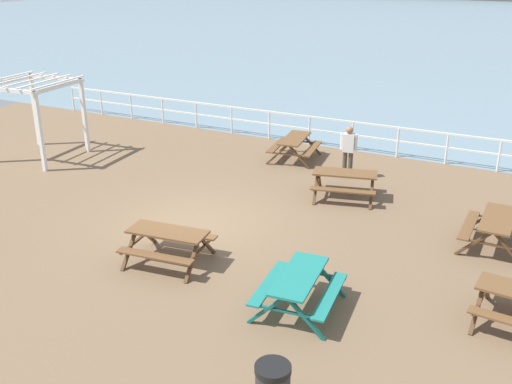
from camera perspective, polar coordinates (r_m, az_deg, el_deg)
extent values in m
cube|color=brown|center=(15.38, -5.75, -3.35)|extent=(30.00, 24.00, 0.20)
cube|color=gray|center=(65.15, 20.79, 14.94)|extent=(142.00, 90.00, 0.01)
cube|color=white|center=(21.52, 5.29, 7.35)|extent=(23.00, 0.06, 0.06)
cube|color=white|center=(21.64, 5.25, 6.14)|extent=(23.00, 0.05, 0.05)
cylinder|color=white|center=(27.87, -17.50, 8.70)|extent=(0.07, 0.07, 1.05)
cylinder|color=white|center=(26.77, -14.92, 8.46)|extent=(0.07, 0.07, 1.05)
cylinder|color=white|center=(25.73, -12.14, 8.18)|extent=(0.07, 0.07, 1.05)
cylinder|color=white|center=(24.75, -9.13, 7.85)|extent=(0.07, 0.07, 1.05)
cylinder|color=white|center=(23.85, -5.89, 7.47)|extent=(0.07, 0.07, 1.05)
cylinder|color=white|center=(23.02, -2.41, 7.05)|extent=(0.07, 0.07, 1.05)
cylinder|color=white|center=(22.29, 1.31, 6.56)|extent=(0.07, 0.07, 1.05)
cylinder|color=white|center=(21.66, 5.25, 6.01)|extent=(0.07, 0.07, 1.05)
cylinder|color=white|center=(21.14, 9.39, 5.40)|extent=(0.07, 0.07, 1.05)
cylinder|color=white|center=(20.73, 13.72, 4.73)|extent=(0.07, 0.07, 1.05)
cylinder|color=white|center=(20.45, 18.18, 4.02)|extent=(0.07, 0.07, 1.05)
cylinder|color=white|center=(20.30, 22.73, 3.26)|extent=(0.07, 0.07, 1.05)
cube|color=brown|center=(14.82, 22.63, -2.44)|extent=(0.73, 1.81, 0.05)
cube|color=brown|center=(14.98, 20.13, -3.07)|extent=(0.29, 1.80, 0.04)
cube|color=#50351E|center=(15.70, 21.41, -2.39)|extent=(0.79, 0.09, 0.79)
cube|color=#50351E|center=(15.66, 22.78, -2.49)|extent=(1.50, 0.08, 0.04)
cube|color=#50351E|center=(14.28, 20.57, -4.71)|extent=(0.79, 0.09, 0.79)
cube|color=#50351E|center=(14.24, 23.54, -5.25)|extent=(0.79, 0.09, 0.79)
cube|color=#50351E|center=(14.24, 22.08, -4.82)|extent=(1.50, 0.08, 0.04)
cube|color=#1E7A70|center=(11.36, 4.27, -8.19)|extent=(0.86, 1.86, 0.05)
cube|color=#1E7A70|center=(11.68, 1.29, -8.92)|extent=(0.43, 1.82, 0.04)
cube|color=#1E7A70|center=(11.38, 7.25, -10.04)|extent=(0.43, 1.82, 0.04)
cube|color=#165B54|center=(12.29, 3.65, -7.69)|extent=(0.80, 0.15, 0.79)
cube|color=#165B54|center=(12.12, 7.06, -8.29)|extent=(0.80, 0.15, 0.79)
cube|color=#165B54|center=(12.18, 5.35, -7.81)|extent=(1.50, 0.20, 0.04)
cube|color=#165B54|center=(11.03, 1.06, -11.43)|extent=(0.80, 0.15, 0.79)
cube|color=#165B54|center=(10.84, 4.86, -12.20)|extent=(0.80, 0.15, 0.79)
cube|color=#165B54|center=(10.90, 2.95, -11.62)|extent=(1.50, 0.20, 0.04)
cube|color=brown|center=(13.20, -8.66, -3.87)|extent=(1.87, 0.91, 0.05)
cube|color=brown|center=(13.82, -7.38, -3.95)|extent=(1.82, 0.48, 0.04)
cube|color=brown|center=(12.85, -9.89, -6.20)|extent=(1.82, 0.48, 0.04)
cube|color=#50351E|center=(13.34, -4.84, -5.19)|extent=(0.17, 0.80, 0.79)
cube|color=#50351E|center=(12.74, -6.25, -6.63)|extent=(0.17, 0.80, 0.79)
cube|color=#50351E|center=(13.02, -5.53, -5.72)|extent=(0.24, 1.50, 0.04)
cube|color=#50351E|center=(14.01, -10.67, -4.13)|extent=(0.17, 0.80, 0.79)
cube|color=#50351E|center=(13.44, -12.27, -5.43)|extent=(0.17, 0.80, 0.79)
cube|color=#50351E|center=(13.70, -11.47, -4.60)|extent=(0.24, 1.50, 0.04)
cube|color=brown|center=(16.78, 8.74, 1.85)|extent=(1.92, 1.12, 0.05)
cube|color=brown|center=(17.46, 8.85, 1.61)|extent=(1.81, 0.69, 0.04)
cube|color=brown|center=(16.30, 8.50, 0.13)|extent=(1.81, 0.69, 0.04)
cube|color=#50351E|center=(17.23, 11.35, 0.89)|extent=(0.27, 0.79, 0.79)
cube|color=#50351E|center=(16.53, 11.25, -0.02)|extent=(0.27, 0.79, 0.79)
cube|color=#50351E|center=(16.86, 11.31, 0.58)|extent=(0.42, 1.47, 0.04)
cube|color=#50351E|center=(17.32, 6.20, 1.31)|extent=(0.27, 0.79, 0.79)
cube|color=#50351E|center=(16.62, 5.88, 0.42)|extent=(0.27, 0.79, 0.79)
cube|color=#50351E|center=(16.95, 6.05, 1.02)|extent=(0.42, 1.47, 0.04)
cube|color=#50351E|center=(12.47, 21.62, -8.90)|extent=(0.15, 0.80, 0.79)
cube|color=#50351E|center=(11.82, 20.88, -10.56)|extent=(0.15, 0.80, 0.79)
cube|color=#50351E|center=(12.12, 21.29, -9.53)|extent=(0.19, 1.50, 0.04)
cube|color=brown|center=(19.88, 3.82, 5.26)|extent=(0.93, 1.88, 0.05)
cube|color=brown|center=(20.13, 2.10, 4.62)|extent=(0.50, 1.82, 0.04)
cube|color=brown|center=(19.82, 5.53, 4.25)|extent=(0.50, 1.82, 0.04)
cube|color=#50351E|center=(20.80, 3.38, 4.96)|extent=(0.80, 0.19, 0.79)
cube|color=#50351E|center=(20.62, 5.39, 4.74)|extent=(0.80, 0.19, 0.79)
cube|color=#50351E|center=(20.69, 4.39, 4.97)|extent=(1.49, 0.26, 0.04)
cube|color=#50351E|center=(19.37, 2.10, 3.69)|extent=(0.80, 0.19, 0.79)
cube|color=#50351E|center=(19.18, 4.25, 3.45)|extent=(0.80, 0.19, 0.79)
cube|color=#50351E|center=(19.26, 3.17, 3.70)|extent=(1.49, 0.26, 0.04)
cylinder|color=#4C4233|center=(18.46, 9.22, 2.64)|extent=(0.14, 0.14, 0.85)
cylinder|color=#4C4233|center=(18.48, 8.67, 2.70)|extent=(0.14, 0.14, 0.85)
cube|color=white|center=(18.25, 9.08, 4.79)|extent=(0.37, 0.27, 0.58)
cylinder|color=white|center=(18.22, 9.77, 4.80)|extent=(0.09, 0.09, 0.52)
cylinder|color=white|center=(18.27, 8.40, 4.94)|extent=(0.09, 0.09, 0.52)
sphere|color=#9E7051|center=(18.14, 9.15, 6.01)|extent=(0.23, 0.23, 0.23)
cube|color=white|center=(21.40, -16.45, 7.02)|extent=(0.12, 0.12, 2.50)
cube|color=white|center=(19.81, -20.37, 5.38)|extent=(0.12, 0.12, 2.50)
cube|color=white|center=(22.83, -20.82, 7.38)|extent=(0.12, 0.12, 2.50)
cube|color=white|center=(20.30, -18.78, 9.79)|extent=(0.30, 2.44, 0.12)
cube|color=white|center=(21.80, -23.24, 9.95)|extent=(0.30, 2.44, 0.12)
cube|color=white|center=(21.83, -19.13, 10.53)|extent=(2.44, 0.30, 0.12)
cube|color=white|center=(20.27, -23.19, 9.17)|extent=(2.44, 0.30, 0.12)
cube|color=white|center=(21.78, -23.28, 10.26)|extent=(0.27, 2.56, 0.04)
cube|color=white|center=(21.39, -22.23, 10.23)|extent=(0.27, 2.56, 0.04)
cube|color=white|center=(21.02, -21.13, 10.20)|extent=(0.27, 2.56, 0.04)
cube|color=white|center=(20.64, -20.00, 10.16)|extent=(0.27, 2.56, 0.04)
cube|color=white|center=(20.28, -18.82, 10.12)|extent=(0.27, 2.56, 0.04)
cylinder|color=black|center=(8.83, 1.67, -16.94)|extent=(0.55, 0.55, 0.10)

